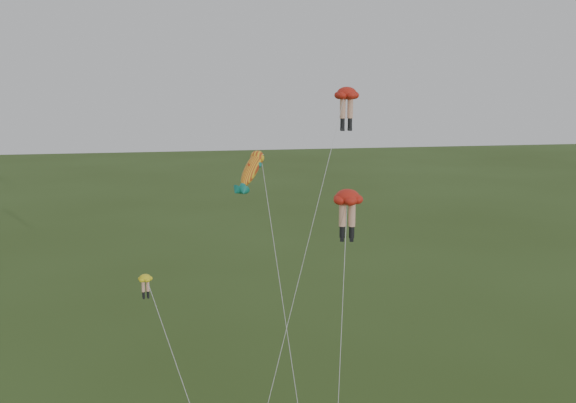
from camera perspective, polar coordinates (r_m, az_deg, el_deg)
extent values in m
ellipsoid|color=red|center=(43.80, 5.24, 9.57)|extent=(1.80, 1.80, 0.86)
cylinder|color=#F7AF92|center=(43.76, 4.89, 8.24)|extent=(0.38, 0.38, 1.32)
cylinder|color=black|center=(43.81, 4.86, 6.95)|extent=(0.30, 0.30, 0.66)
cube|color=black|center=(43.84, 4.86, 6.40)|extent=(0.23, 0.39, 0.19)
cylinder|color=#F7AF92|center=(43.92, 5.55, 8.24)|extent=(0.38, 0.38, 1.32)
cylinder|color=black|center=(43.97, 5.52, 6.96)|extent=(0.30, 0.30, 0.66)
cube|color=black|center=(44.00, 5.51, 6.40)|extent=(0.23, 0.39, 0.19)
cylinder|color=silver|center=(38.04, 1.59, -4.47)|extent=(8.12, 12.72, 19.06)
ellipsoid|color=red|center=(33.96, 5.31, 0.43)|extent=(2.01, 2.01, 0.82)
cylinder|color=#F7AF92|center=(34.14, 4.86, -1.17)|extent=(0.37, 0.37, 1.26)
cylinder|color=black|center=(34.35, 4.84, -2.71)|extent=(0.29, 0.29, 0.63)
cube|color=black|center=(34.45, 4.83, -3.36)|extent=(0.29, 0.41, 0.18)
cylinder|color=#F7AF92|center=(34.15, 5.71, -1.18)|extent=(0.37, 0.37, 1.26)
cylinder|color=black|center=(34.36, 5.68, -2.72)|extent=(0.29, 0.29, 0.63)
cube|color=black|center=(34.46, 5.66, -3.38)|extent=(0.29, 0.41, 0.18)
cylinder|color=silver|center=(33.85, 4.78, -11.12)|extent=(1.45, 3.80, 13.86)
ellipsoid|color=yellow|center=(34.96, -12.59, -6.63)|extent=(0.93, 0.93, 0.39)
cylinder|color=#F7AF92|center=(35.08, -12.75, -7.37)|extent=(0.17, 0.17, 0.60)
cylinder|color=black|center=(35.22, -12.72, -8.06)|extent=(0.14, 0.14, 0.30)
cube|color=black|center=(35.28, -12.71, -8.36)|extent=(0.13, 0.19, 0.09)
cylinder|color=#F7AF92|center=(35.12, -12.36, -7.33)|extent=(0.17, 0.17, 0.60)
cylinder|color=black|center=(35.26, -12.33, -8.02)|extent=(0.14, 0.14, 0.30)
cube|color=black|center=(35.32, -12.32, -8.32)|extent=(0.13, 0.19, 0.09)
cylinder|color=silver|center=(33.63, -9.38, -15.53)|extent=(3.57, 6.39, 9.43)
ellipsoid|color=yellow|center=(38.33, -3.25, 2.96)|extent=(2.36, 3.05, 2.50)
sphere|color=yellow|center=(38.33, -3.25, 2.96)|extent=(1.42, 1.54, 1.25)
cone|color=#127666|center=(38.33, -3.25, 2.96)|extent=(1.20, 1.34, 1.22)
cone|color=#127666|center=(38.33, -3.25, 2.96)|extent=(1.20, 1.34, 1.22)
cone|color=#127666|center=(38.33, -3.25, 2.96)|extent=(0.68, 0.76, 0.68)
cone|color=#127666|center=(38.33, -3.25, 2.96)|extent=(0.68, 0.76, 0.68)
cone|color=#AF2D12|center=(38.33, -3.25, 2.96)|extent=(0.71, 0.78, 0.66)
cylinder|color=silver|center=(35.27, -0.90, -9.75)|extent=(1.55, 10.24, 14.33)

